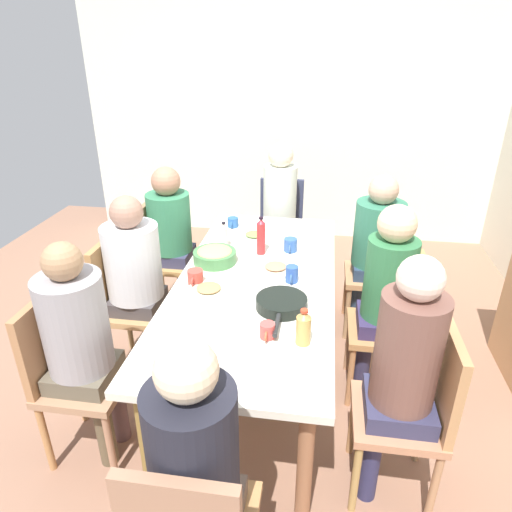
{
  "coord_description": "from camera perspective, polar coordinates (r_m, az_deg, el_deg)",
  "views": [
    {
      "loc": [
        2.34,
        0.36,
        2.0
      ],
      "look_at": [
        0.0,
        0.0,
        0.87
      ],
      "focal_mm": 32.04,
      "sensor_mm": 36.0,
      "label": 1
    }
  ],
  "objects": [
    {
      "name": "ground_plane",
      "position": [
        3.1,
        0.0,
        -14.74
      ],
      "size": [
        5.94,
        5.94,
        0.0
      ],
      "primitive_type": "plane",
      "color": "#906650"
    },
    {
      "name": "wall_left",
      "position": [
        4.94,
        4.66,
        17.26
      ],
      "size": [
        0.12,
        4.37,
        2.6
      ],
      "primitive_type": "cube",
      "color": "silver",
      "rests_on": "ground_plane"
    },
    {
      "name": "dining_table",
      "position": [
        2.72,
        0.0,
        -4.26
      ],
      "size": [
        2.07,
        0.91,
        0.72
      ],
      "color": "silver",
      "rests_on": "ground_plane"
    },
    {
      "name": "person_0",
      "position": [
        1.66,
        -7.61,
        -24.51
      ],
      "size": [
        0.3,
        0.3,
        1.24
      ],
      "color": "brown",
      "rests_on": "ground_plane"
    },
    {
      "name": "chair_1",
      "position": [
        3.58,
        -11.63,
        0.34
      ],
      "size": [
        0.4,
        0.4,
        0.9
      ],
      "color": "tan",
      "rests_on": "ground_plane"
    },
    {
      "name": "person_1",
      "position": [
        3.47,
        -10.53,
        3.35
      ],
      "size": [
        0.32,
        0.32,
        1.19
      ],
      "color": "#312A54",
      "rests_on": "ground_plane"
    },
    {
      "name": "chair_2",
      "position": [
        3.41,
        15.84,
        -1.47
      ],
      "size": [
        0.4,
        0.4,
        0.9
      ],
      "color": "tan",
      "rests_on": "ground_plane"
    },
    {
      "name": "person_2",
      "position": [
        3.31,
        14.75,
        1.91
      ],
      "size": [
        0.34,
        0.34,
        1.19
      ],
      "color": "#2B3D54",
      "rests_on": "ground_plane"
    },
    {
      "name": "chair_3",
      "position": [
        2.52,
        -22.25,
        -12.99
      ],
      "size": [
        0.4,
        0.4,
        0.9
      ],
      "color": "#A47959",
      "rests_on": "ground_plane"
    },
    {
      "name": "person_3",
      "position": [
        2.36,
        -21.18,
        -9.32
      ],
      "size": [
        0.31,
        0.31,
        1.21
      ],
      "color": "brown",
      "rests_on": "ground_plane"
    },
    {
      "name": "chair_4",
      "position": [
        3.02,
        -15.95,
        -5.19
      ],
      "size": [
        0.4,
        0.4,
        0.9
      ],
      "color": "tan",
      "rests_on": "ground_plane"
    },
    {
      "name": "person_4",
      "position": [
        2.88,
        -14.84,
        -1.7
      ],
      "size": [
        0.34,
        0.34,
        1.2
      ],
      "color": "#37383D",
      "rests_on": "ground_plane"
    },
    {
      "name": "chair_5",
      "position": [
        4.05,
        3.03,
        3.9
      ],
      "size": [
        0.4,
        0.4,
        0.9
      ],
      "color": "#2D3149",
      "rests_on": "ground_plane"
    },
    {
      "name": "person_5",
      "position": [
        3.89,
        2.97,
        6.55
      ],
      "size": [
        0.3,
        0.3,
        1.25
      ],
      "color": "brown",
      "rests_on": "ground_plane"
    },
    {
      "name": "chair_6",
      "position": [
        2.27,
        19.43,
        -17.3
      ],
      "size": [
        0.4,
        0.4,
        0.9
      ],
      "color": "#B47A59",
      "rests_on": "ground_plane"
    },
    {
      "name": "person_6",
      "position": [
        2.11,
        17.85,
        -12.74
      ],
      "size": [
        0.3,
        0.3,
        1.25
      ],
      "color": "#2A2A4D",
      "rests_on": "ground_plane"
    },
    {
      "name": "chair_7",
      "position": [
        2.81,
        17.24,
        -7.8
      ],
      "size": [
        0.4,
        0.4,
        0.9
      ],
      "color": "#AF7C4A",
      "rests_on": "ground_plane"
    },
    {
      "name": "person_7",
      "position": [
        2.69,
        15.91,
        -3.84
      ],
      "size": [
        0.3,
        0.3,
        1.22
      ],
      "color": "#2F2C47",
      "rests_on": "ground_plane"
    },
    {
      "name": "plate_0",
      "position": [
        3.24,
        -0.21,
        2.52
      ],
      "size": [
        0.23,
        0.23,
        0.04
      ],
      "color": "silver",
      "rests_on": "dining_table"
    },
    {
      "name": "plate_1",
      "position": [
        2.78,
        2.47,
        -1.53
      ],
      "size": [
        0.24,
        0.24,
        0.04
      ],
      "color": "silver",
      "rests_on": "dining_table"
    },
    {
      "name": "plate_2",
      "position": [
        2.56,
        -5.93,
        -4.23
      ],
      "size": [
        0.25,
        0.25,
        0.04
      ],
      "color": "silver",
      "rests_on": "dining_table"
    },
    {
      "name": "bowl_0",
      "position": [
        2.88,
        -5.17,
        0.07
      ],
      "size": [
        0.27,
        0.27,
        0.1
      ],
      "color": "#437C46",
      "rests_on": "dining_table"
    },
    {
      "name": "serving_pan",
      "position": [
        2.4,
        3.2,
        -5.93
      ],
      "size": [
        0.45,
        0.27,
        0.06
      ],
      "color": "black",
      "rests_on": "dining_table"
    },
    {
      "name": "cup_0",
      "position": [
        3.43,
        -2.91,
        4.21
      ],
      "size": [
        0.12,
        0.08,
        0.07
      ],
      "color": "#2A599C",
      "rests_on": "dining_table"
    },
    {
      "name": "cup_1",
      "position": [
        2.64,
        4.49,
        -2.34
      ],
      "size": [
        0.11,
        0.07,
        0.1
      ],
      "color": "#2E52A2",
      "rests_on": "dining_table"
    },
    {
      "name": "cup_2",
      "position": [
        2.64,
        -7.59,
        -2.63
      ],
      "size": [
        0.13,
        0.09,
        0.08
      ],
      "color": "#C14237",
      "rests_on": "dining_table"
    },
    {
      "name": "cup_3",
      "position": [
        3.03,
        4.32,
        1.38
      ],
      "size": [
        0.12,
        0.09,
        0.09
      ],
      "color": "#325BA7",
      "rests_on": "dining_table"
    },
    {
      "name": "cup_4",
      "position": [
        2.17,
        1.42,
        -9.32
      ],
      "size": [
        0.11,
        0.07,
        0.08
      ],
      "color": "#D54A45",
      "rests_on": "dining_table"
    },
    {
      "name": "bottle_0",
      "position": [
        2.12,
        5.95,
        -8.91
      ],
      "size": [
        0.07,
        0.07,
        0.18
      ],
      "color": "tan",
      "rests_on": "dining_table"
    },
    {
      "name": "bottle_1",
      "position": [
        3.06,
        -4.03,
        2.52
      ],
      "size": [
        0.05,
        0.05,
        0.18
      ],
      "color": "silver",
      "rests_on": "dining_table"
    },
    {
      "name": "bottle_2",
      "position": [
        2.95,
        0.63,
        2.44
      ],
      "size": [
        0.06,
        0.06,
        0.25
      ],
      "color": "red",
      "rests_on": "dining_table"
    }
  ]
}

